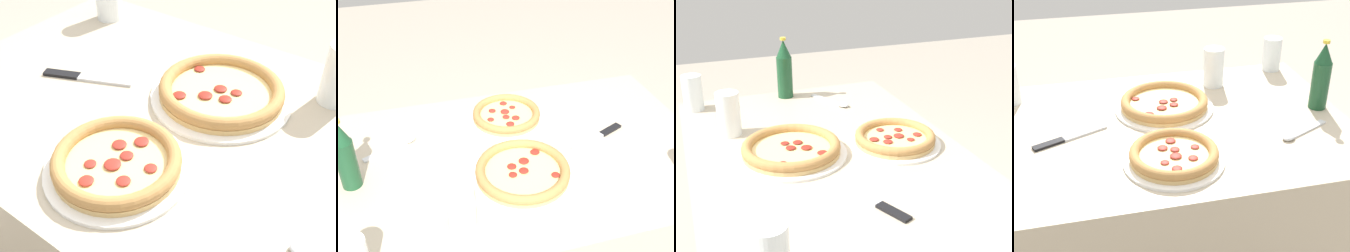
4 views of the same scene
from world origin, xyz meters
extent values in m
cylinder|color=white|center=(0.05, 0.10, 0.78)|extent=(0.32, 0.32, 0.01)
cylinder|color=tan|center=(0.05, 0.10, 0.79)|extent=(0.28, 0.28, 0.01)
cylinder|color=#EACC7F|center=(0.05, 0.10, 0.79)|extent=(0.25, 0.25, 0.00)
torus|color=#AD7A42|center=(0.05, 0.10, 0.80)|extent=(0.29, 0.29, 0.03)
ellipsoid|color=maroon|center=(0.07, 0.08, 0.80)|extent=(0.03, 0.03, 0.01)
ellipsoid|color=maroon|center=(0.04, 0.11, 0.80)|extent=(0.03, 0.03, 0.01)
ellipsoid|color=maroon|center=(0.03, 0.06, 0.80)|extent=(0.03, 0.03, 0.01)
ellipsoid|color=maroon|center=(0.08, 0.11, 0.80)|extent=(0.03, 0.03, 0.01)
ellipsoid|color=maroon|center=(-0.02, 0.03, 0.80)|extent=(0.03, 0.03, 0.01)
ellipsoid|color=maroon|center=(-0.04, 0.15, 0.80)|extent=(0.03, 0.03, 0.01)
cylinder|color=white|center=(0.01, -0.21, 0.78)|extent=(0.28, 0.28, 0.01)
cylinder|color=tan|center=(0.01, -0.21, 0.79)|extent=(0.24, 0.24, 0.01)
cylinder|color=#EACC7F|center=(0.01, -0.21, 0.79)|extent=(0.21, 0.21, 0.00)
torus|color=#AD7A42|center=(0.01, -0.21, 0.80)|extent=(0.24, 0.24, 0.03)
ellipsoid|color=maroon|center=(0.01, -0.22, 0.80)|extent=(0.03, 0.03, 0.01)
ellipsoid|color=maroon|center=(-0.02, -0.17, 0.80)|extent=(0.03, 0.03, 0.01)
ellipsoid|color=maroon|center=(0.00, -0.28, 0.80)|extent=(0.03, 0.03, 0.01)
ellipsoid|color=maroon|center=(-0.02, -0.24, 0.80)|extent=(0.02, 0.02, 0.01)
ellipsoid|color=maroon|center=(0.05, -0.24, 0.80)|extent=(0.03, 0.03, 0.01)
ellipsoid|color=maroon|center=(0.01, -0.14, 0.80)|extent=(0.03, 0.03, 0.01)
ellipsoid|color=maroon|center=(0.01, -0.19, 0.80)|extent=(0.03, 0.03, 0.01)
ellipsoid|color=maroon|center=(0.07, -0.19, 0.80)|extent=(0.02, 0.02, 0.01)
cylinder|color=white|center=(0.26, 0.25, 0.84)|extent=(0.07, 0.07, 0.14)
cylinder|color=#F4A323|center=(0.26, 0.25, 0.81)|extent=(0.06, 0.06, 0.07)
cylinder|color=white|center=(0.52, 0.34, 0.84)|extent=(0.07, 0.07, 0.13)
cylinder|color=silver|center=(0.52, 0.34, 0.81)|extent=(0.06, 0.06, 0.07)
cylinder|color=#194728|center=(0.54, 0.00, 0.85)|extent=(0.06, 0.06, 0.16)
cone|color=#194728|center=(0.54, 0.00, 0.96)|extent=(0.06, 0.06, 0.06)
cylinder|color=gold|center=(0.54, 0.00, 1.00)|extent=(0.02, 0.02, 0.01)
cube|color=black|center=(-0.32, -0.04, 0.77)|extent=(0.09, 0.06, 0.01)
cube|color=silver|center=(-0.22, 0.00, 0.77)|extent=(0.13, 0.08, 0.01)
cube|color=silver|center=(0.44, -0.13, 0.77)|extent=(0.15, 0.08, 0.01)
ellipsoid|color=silver|center=(0.36, -0.17, 0.78)|extent=(0.05, 0.05, 0.02)
camera|label=1|loc=(0.42, -0.60, 1.34)|focal=45.00mm
camera|label=2|loc=(0.35, 1.01, 1.63)|focal=45.00mm
camera|label=3|loc=(-1.14, 0.38, 1.39)|focal=50.00mm
camera|label=4|loc=(-0.22, -1.24, 1.48)|focal=50.00mm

